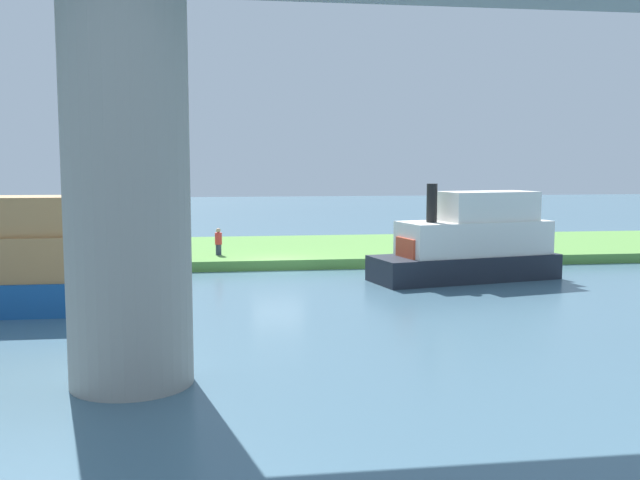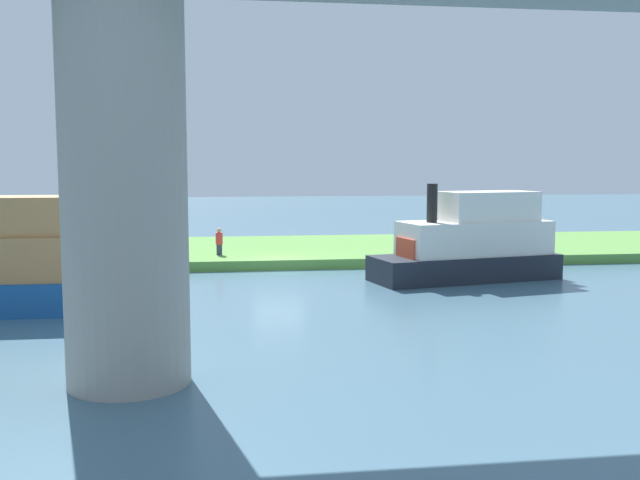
{
  "view_description": "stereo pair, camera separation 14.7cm",
  "coord_description": "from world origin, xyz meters",
  "views": [
    {
      "loc": [
        2.98,
        34.47,
        5.15
      ],
      "look_at": [
        -1.33,
        5.0,
        2.0
      ],
      "focal_mm": 40.37,
      "sensor_mm": 36.0,
      "label": 1
    },
    {
      "loc": [
        2.83,
        34.5,
        5.15
      ],
      "look_at": [
        -1.33,
        5.0,
        2.0
      ],
      "focal_mm": 40.37,
      "sensor_mm": 36.0,
      "label": 2
    }
  ],
  "objects": [
    {
      "name": "motorboat_red",
      "position": [
        -8.3,
        3.86,
        1.6
      ],
      "size": [
        8.82,
        4.47,
        4.31
      ],
      "color": "#1E232D",
      "rests_on": "ground"
    },
    {
      "name": "bridge_pylon",
      "position": [
        4.97,
        17.51,
        4.66
      ],
      "size": [
        2.86,
        2.86,
        9.32
      ],
      "primitive_type": "cylinder",
      "color": "#9E998E",
      "rests_on": "ground"
    },
    {
      "name": "skiff_small",
      "position": [
        11.53,
        4.15,
        1.48
      ],
      "size": [
        8.1,
        3.61,
        4.0
      ],
      "color": "gold",
      "rests_on": "ground"
    },
    {
      "name": "mooring_post",
      "position": [
        -8.11,
        -1.93,
        0.93
      ],
      "size": [
        0.2,
        0.2,
        0.85
      ],
      "primitive_type": "cylinder",
      "color": "brown",
      "rests_on": "grassy_bank"
    },
    {
      "name": "person_on_bank",
      "position": [
        2.85,
        -2.51,
        1.2
      ],
      "size": [
        0.38,
        0.38,
        1.39
      ],
      "color": "#2D334C",
      "rests_on": "grassy_bank"
    },
    {
      "name": "grassy_bank",
      "position": [
        0.0,
        -6.0,
        0.25
      ],
      "size": [
        80.0,
        12.0,
        0.5
      ],
      "primitive_type": "cube",
      "color": "#5B9342",
      "rests_on": "ground"
    },
    {
      "name": "ground_plane",
      "position": [
        0.0,
        0.0,
        0.0
      ],
      "size": [
        160.0,
        160.0,
        0.0
      ],
      "primitive_type": "plane",
      "color": "#476B7F"
    }
  ]
}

